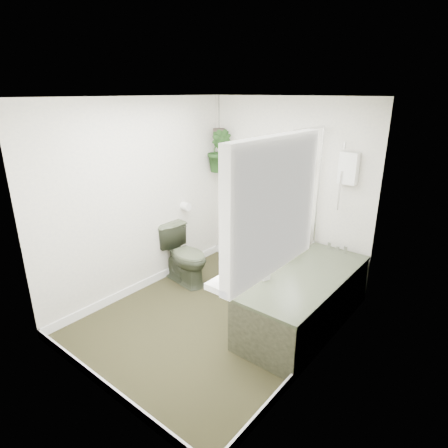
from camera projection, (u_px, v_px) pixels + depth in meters
The scene contains 22 objects.
floor at pixel (215, 318), 4.12m from camera, with size 2.30×2.80×0.02m, color black.
ceiling at pixel (213, 96), 3.34m from camera, with size 2.30×2.80×0.02m, color white.
wall_back at pixel (286, 191), 4.76m from camera, with size 2.30×0.02×2.30m, color silver.
wall_front at pixel (89, 268), 2.70m from camera, with size 2.30×0.02×2.30m, color silver.
wall_left at pixel (140, 199), 4.42m from camera, with size 0.02×2.80×2.30m, color silver.
wall_right at pixel (323, 247), 3.04m from camera, with size 0.02×2.80×2.30m, color silver.
skirting at pixel (215, 313), 4.10m from camera, with size 2.30×2.80×0.10m, color white.
bathtub at pixel (304, 300), 3.91m from camera, with size 0.72×1.72×0.58m, color #404834, non-canonical shape.
bath_screen at pixel (305, 194), 4.13m from camera, with size 0.04×0.72×1.40m, color silver, non-canonical shape.
shower_box at pixel (349, 168), 4.11m from camera, with size 0.20×0.10×0.35m, color white.
oval_mirror at pixel (297, 165), 4.52m from camera, with size 0.46×0.03×0.62m, color beige.
wall_sconce at pixel (268, 170), 4.79m from camera, with size 0.04×0.04×0.22m, color black.
toilet_roll_holder at pixel (186, 206), 4.98m from camera, with size 0.11×0.11×0.11m, color white.
window_recess at pixel (273, 207), 2.40m from camera, with size 0.08×1.00×0.90m, color white.
window_sill at pixel (262, 263), 2.59m from camera, with size 0.18×1.00×0.04m, color white.
window_blinds at pixel (267, 205), 2.43m from camera, with size 0.01×0.86×0.76m, color white.
toilet at pixel (185, 255), 4.79m from camera, with size 0.41×0.73×0.74m, color #404834.
pedestal_sink at pixel (285, 253), 4.76m from camera, with size 0.48×0.41×0.81m, color #404834, non-canonical shape.
sill_plant at pixel (267, 236), 2.67m from camera, with size 0.22×0.19×0.24m, color black.
hanging_plant at pixel (219, 151), 5.07m from camera, with size 0.32×0.26×0.59m, color black.
soap_bottle at pixel (264, 270), 3.70m from camera, with size 0.09×0.09×0.19m, color #2D2725.
hanging_pot at pixel (219, 133), 4.99m from camera, with size 0.16×0.16×0.12m, color #393029.
Camera 1 is at (2.29, -2.69, 2.35)m, focal length 30.00 mm.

